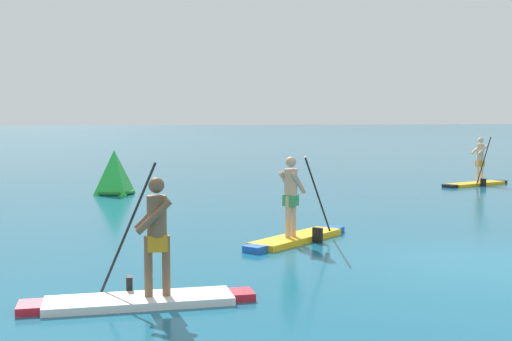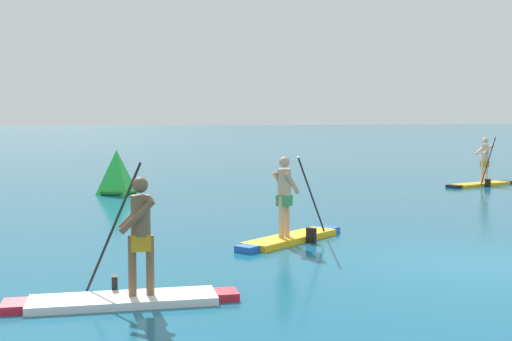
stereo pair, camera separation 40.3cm
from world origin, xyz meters
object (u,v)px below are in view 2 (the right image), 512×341
at_px(paddleboarder_mid_center, 290,224).
at_px(race_marker_buoy, 117,174).
at_px(paddleboarder_near_left, 127,278).
at_px(paddleboarder_far_right, 482,176).

distance_m(paddleboarder_mid_center, race_marker_buoy, 10.06).
bearing_deg(paddleboarder_near_left, paddleboarder_mid_center, -129.87).
relative_size(paddleboarder_near_left, paddleboarder_mid_center, 1.13).
distance_m(paddleboarder_near_left, paddleboarder_mid_center, 5.08).
relative_size(paddleboarder_near_left, paddleboarder_far_right, 0.97).
height_order(paddleboarder_near_left, race_marker_buoy, paddleboarder_near_left).
xyz_separation_m(paddleboarder_near_left, paddleboarder_far_right, (14.04, 12.15, 0.03)).
distance_m(paddleboarder_far_right, race_marker_buoy, 13.02).
height_order(paddleboarder_near_left, paddleboarder_far_right, paddleboarder_near_left).
height_order(paddleboarder_mid_center, race_marker_buoy, paddleboarder_mid_center).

